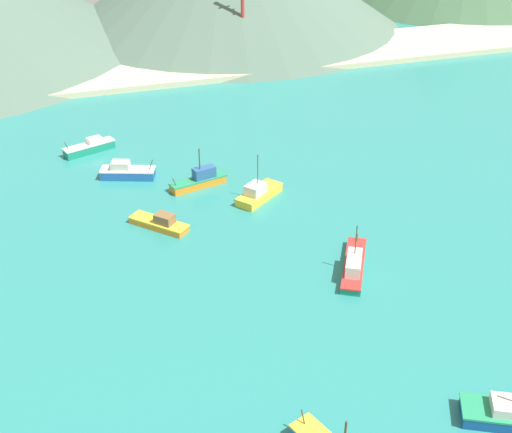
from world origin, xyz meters
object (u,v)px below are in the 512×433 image
(fishing_boat_3, at_px, (160,223))
(radio_tower, at_px, (243,8))
(fishing_boat_5, at_px, (200,180))
(fishing_boat_8, at_px, (258,193))
(fishing_boat_0, at_px, (90,147))
(fishing_boat_9, at_px, (127,172))
(fishing_boat_4, at_px, (354,265))

(fishing_boat_3, distance_m, radio_tower, 74.05)
(fishing_boat_5, distance_m, fishing_boat_8, 9.35)
(fishing_boat_0, bearing_deg, fishing_boat_8, -48.71)
(radio_tower, bearing_deg, fishing_boat_8, -105.46)
(fishing_boat_5, bearing_deg, fishing_boat_9, 147.37)
(fishing_boat_5, relative_size, radio_tower, 0.38)
(fishing_boat_9, distance_m, radio_tower, 61.33)
(fishing_boat_0, height_order, fishing_boat_5, fishing_boat_5)
(fishing_boat_8, bearing_deg, radio_tower, 74.54)
(fishing_boat_0, distance_m, fishing_boat_9, 11.72)
(fishing_boat_8, relative_size, fishing_boat_9, 0.95)
(fishing_boat_4, relative_size, fishing_boat_8, 1.34)
(fishing_boat_3, bearing_deg, fishing_boat_5, 51.40)
(fishing_boat_3, height_order, radio_tower, radio_tower)
(fishing_boat_0, distance_m, radio_tower, 55.57)
(fishing_boat_5, xyz_separation_m, fishing_boat_8, (6.83, -6.39, -0.09))
(fishing_boat_4, xyz_separation_m, radio_tower, (12.33, 82.93, 10.66))
(fishing_boat_4, bearing_deg, fishing_boat_5, 113.90)
(fishing_boat_0, bearing_deg, fishing_boat_4, -59.67)
(fishing_boat_5, bearing_deg, fishing_boat_8, -43.10)
(fishing_boat_0, relative_size, fishing_boat_8, 1.06)
(fishing_boat_0, height_order, fishing_boat_9, fishing_boat_9)
(fishing_boat_5, height_order, fishing_boat_8, fishing_boat_8)
(fishing_boat_9, relative_size, radio_tower, 0.37)
(fishing_boat_0, distance_m, fishing_boat_3, 27.46)
(fishing_boat_3, xyz_separation_m, fishing_boat_8, (14.57, 3.31, 0.23))
(fishing_boat_3, bearing_deg, fishing_boat_8, 12.79)
(radio_tower, bearing_deg, fishing_boat_4, -98.46)
(fishing_boat_5, bearing_deg, fishing_boat_3, -128.60)
(fishing_boat_3, height_order, fishing_boat_5, fishing_boat_5)
(fishing_boat_0, bearing_deg, fishing_boat_3, -77.28)
(fishing_boat_3, relative_size, fishing_boat_4, 0.71)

